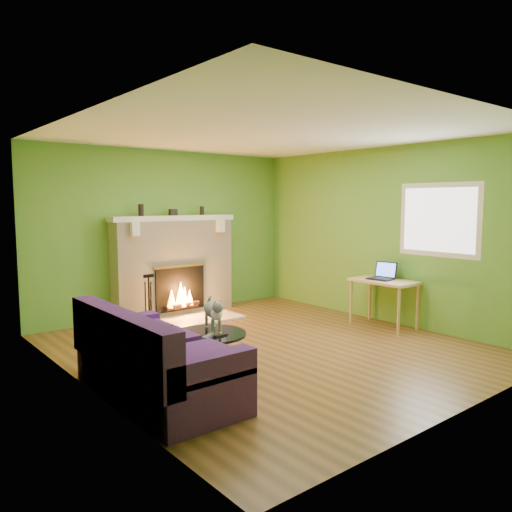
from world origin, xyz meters
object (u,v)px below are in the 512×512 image
at_px(sofa, 152,362).
at_px(desk, 384,286).
at_px(coffee_table, 209,350).
at_px(cat, 213,314).

height_order(sofa, desk, sofa).
bearing_deg(sofa, desk, 4.11).
xyz_separation_m(coffee_table, desk, (3.06, 0.09, 0.35)).
relative_size(desk, cat, 1.56).
distance_m(desk, cat, 2.98).
bearing_deg(cat, coffee_table, -126.73).
bearing_deg(coffee_table, cat, 32.01).
bearing_deg(desk, sofa, -175.89).
xyz_separation_m(desk, cat, (-2.98, -0.04, 0.02)).
height_order(coffee_table, desk, desk).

